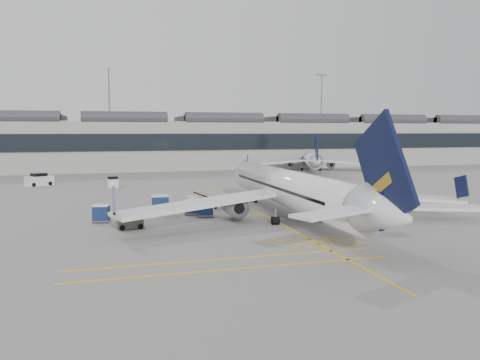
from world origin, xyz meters
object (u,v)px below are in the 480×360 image
object	(u,v)px
airliner_main	(293,190)
pushback_tug	(130,222)
ramp_agent_b	(235,209)
baggage_cart_a	(160,204)
ramp_agent_a	(236,204)
belt_loader	(200,204)

from	to	relation	value
airliner_main	pushback_tug	bearing A→B (deg)	179.00
ramp_agent_b	pushback_tug	distance (m)	11.23
ramp_agent_b	pushback_tug	size ratio (longest dim) A/B	0.65
airliner_main	pushback_tug	size ratio (longest dim) A/B	16.34
baggage_cart_a	pushback_tug	bearing A→B (deg)	-113.77
ramp_agent_a	ramp_agent_b	xyz separation A→B (m)	(-0.73, -2.02, -0.17)
ramp_agent_a	belt_loader	bearing A→B (deg)	81.51
belt_loader	baggage_cart_a	distance (m)	5.01
belt_loader	pushback_tug	bearing A→B (deg)	-142.46
belt_loader	pushback_tug	size ratio (longest dim) A/B	2.10
belt_loader	baggage_cart_a	xyz separation A→B (m)	(-4.68, -1.72, 0.49)
baggage_cart_a	ramp_agent_a	xyz separation A→B (m)	(8.01, -1.94, -0.13)
ramp_agent_b	pushback_tug	bearing A→B (deg)	4.02
pushback_tug	ramp_agent_b	bearing A→B (deg)	9.77
airliner_main	pushback_tug	xyz separation A→B (m)	(-15.84, 0.25, -2.48)
baggage_cart_a	pushback_tug	size ratio (longest dim) A/B	0.84
baggage_cart_a	pushback_tug	distance (m)	7.91
belt_loader	baggage_cart_a	world-z (taller)	baggage_cart_a
ramp_agent_a	ramp_agent_b	bearing A→B (deg)	-160.64
airliner_main	pushback_tug	distance (m)	16.04
belt_loader	pushback_tug	world-z (taller)	belt_loader
airliner_main	ramp_agent_b	distance (m)	6.48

